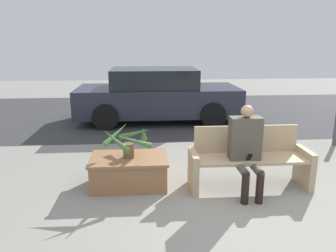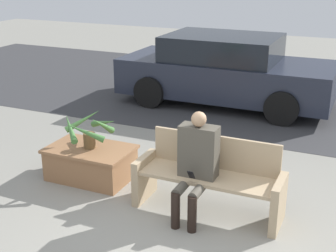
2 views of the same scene
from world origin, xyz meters
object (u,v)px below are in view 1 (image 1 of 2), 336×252
Objects in this scene: potted_plant at (129,139)px; planter_box at (129,170)px; bollard_post at (336,126)px; bench at (249,159)px; parked_car at (157,95)px; person_seated at (246,145)px.

planter_box is at bearing 153.75° from potted_plant.
planter_box is 4.53m from bollard_post.
potted_plant is (-1.76, 0.15, 0.30)m from bench.
parked_car is at bearing 81.79° from planter_box.
bench is 2.27× the size of potted_plant.
bench is 1.54× the size of planter_box.
parked_car is at bearing 81.90° from potted_plant.
parked_car is (-1.17, 4.31, 0.27)m from bench.
bench is 1.39× the size of person_seated.
bench reaches higher than planter_box.
person_seated is 1.10× the size of planter_box.
person_seated is 1.64× the size of bollard_post.
person_seated is at bearing -76.74° from parked_car.
parked_car is at bearing 145.42° from bollard_post.
bench is at bearing -5.01° from potted_plant.
potted_plant is (-1.65, 0.33, 0.03)m from person_seated.
planter_box is at bearing -158.38° from bollard_post.
planter_box is at bearing 174.89° from bench.
bollard_post is (3.61, -2.49, -0.30)m from parked_car.
potted_plant is at bearing 168.70° from person_seated.
bollard_post is (4.20, 1.67, -0.33)m from potted_plant.
planter_box is 1.48× the size of potted_plant.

